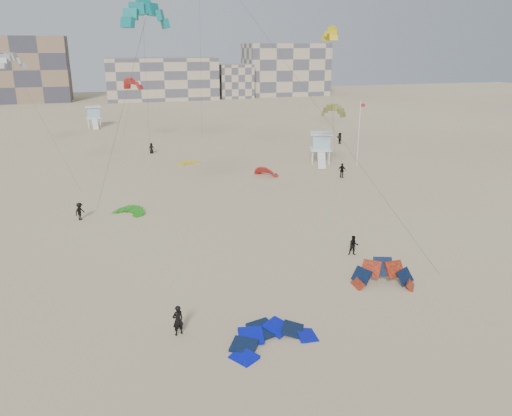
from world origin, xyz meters
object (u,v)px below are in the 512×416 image
object	(u,v)px
kite_ground_blue	(271,342)
kitesurfer_main	(178,320)
lifeguard_tower_near	(321,148)
kite_ground_orange	(383,285)

from	to	relation	value
kite_ground_blue	kitesurfer_main	bearing A→B (deg)	140.91
kite_ground_blue	kitesurfer_main	size ratio (longest dim) A/B	2.66
kitesurfer_main	kite_ground_blue	bearing A→B (deg)	135.05
kite_ground_blue	lifeguard_tower_near	world-z (taller)	lifeguard_tower_near
kite_ground_orange	lifeguard_tower_near	bearing A→B (deg)	92.64
kite_ground_orange	lifeguard_tower_near	distance (m)	37.41
kite_ground_orange	kitesurfer_main	xyz separation A→B (m)	(-14.45, -2.18, 0.93)
kite_ground_blue	kitesurfer_main	distance (m)	5.45
kite_ground_orange	kitesurfer_main	size ratio (longest dim) A/B	2.36
lifeguard_tower_near	kite_ground_orange	bearing A→B (deg)	-86.88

